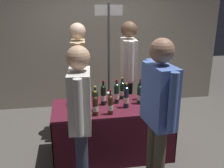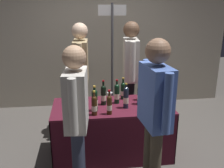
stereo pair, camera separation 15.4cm
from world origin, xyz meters
The scene contains 21 objects.
ground_plane centered at (0.00, 0.00, 0.00)m, with size 12.00×12.00×0.00m, color #514C47.
back_partition centered at (0.00, 1.93, 1.60)m, with size 5.08×0.12×3.20m, color #B2A893.
tasting_table centered at (0.00, 0.00, 0.50)m, with size 1.57×0.75×0.72m.
featured_wine_bottle centered at (-0.07, -0.26, 0.85)m, with size 0.07×0.07×0.31m.
display_bottle_0 centered at (-0.25, -0.27, 0.85)m, with size 0.07×0.07×0.31m.
display_bottle_1 centered at (-0.24, -0.14, 0.87)m, with size 0.08×0.08×0.33m.
display_bottle_2 centered at (0.17, -0.10, 0.87)m, with size 0.07×0.07×0.34m.
display_bottle_3 centered at (0.18, 0.22, 0.85)m, with size 0.07×0.07×0.31m.
display_bottle_4 centered at (-0.11, 0.05, 0.86)m, with size 0.07×0.07×0.34m.
display_bottle_5 centered at (0.42, 0.15, 0.85)m, with size 0.08×0.08×0.30m.
display_bottle_6 centered at (0.53, -0.14, 0.86)m, with size 0.07×0.07×0.31m.
display_bottle_7 centered at (0.08, 0.08, 0.86)m, with size 0.07×0.07×0.33m.
display_bottle_8 centered at (0.38, 0.01, 0.85)m, with size 0.08×0.08×0.30m.
wine_glass_near_vendor centered at (-0.01, 0.14, 0.82)m, with size 0.08×0.08×0.13m.
flower_vase centered at (-0.48, 0.10, 0.84)m, with size 0.10×0.10×0.37m.
brochure_stand centered at (0.50, -0.01, 0.81)m, with size 0.15×0.01×0.17m, color silver.
vendor_presenter centered at (0.37, 0.64, 1.08)m, with size 0.25×0.63×1.77m.
vendor_assistant centered at (-0.39, 0.70, 1.06)m, with size 0.24×0.62×1.75m.
taster_foreground_right centered at (0.31, -0.87, 1.04)m, with size 0.26×0.61×1.72m.
taster_foreground_left centered at (-0.45, -0.74, 0.99)m, with size 0.25×0.58×1.65m.
booth_signpost centered at (0.15, 1.14, 1.23)m, with size 0.46×0.04×2.02m.
Camera 2 is at (-0.38, -3.10, 2.03)m, focal length 40.84 mm.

